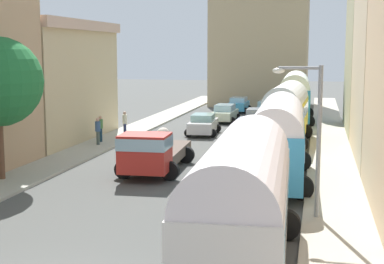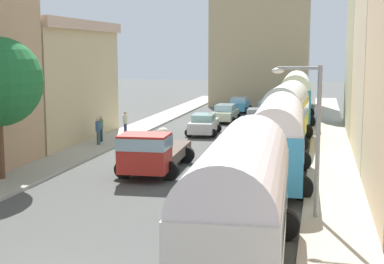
{
  "view_description": "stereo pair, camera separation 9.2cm",
  "coord_description": "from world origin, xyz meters",
  "px_view_note": "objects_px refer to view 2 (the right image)",
  "views": [
    {
      "loc": [
        6.43,
        -12.19,
        6.11
      ],
      "look_at": [
        0.0,
        17.14,
        1.83
      ],
      "focal_mm": 54.0,
      "sensor_mm": 36.0,
      "label": 1
    },
    {
      "loc": [
        6.52,
        -12.17,
        6.11
      ],
      "look_at": [
        0.0,
        17.14,
        1.83
      ],
      "focal_mm": 54.0,
      "sensor_mm": 36.0,
      "label": 2
    }
  ],
  "objects_px": {
    "cargo_truck_0": "(153,151)",
    "car_4": "(257,118)",
    "parked_bus_1": "(278,136)",
    "car_0": "(204,124)",
    "car_1": "(226,113)",
    "parked_bus_2": "(287,111)",
    "car_3": "(249,131)",
    "pedestrian_4": "(125,123)",
    "pedestrian_1": "(98,130)",
    "streetlamp_near": "(311,127)",
    "car_2": "(239,105)",
    "pedestrian_3": "(101,128)",
    "parked_bus_0": "(241,196)",
    "car_5": "(268,109)",
    "parked_bus_3": "(296,95)"
  },
  "relations": [
    {
      "from": "car_0",
      "to": "car_3",
      "type": "distance_m",
      "value": 4.74
    },
    {
      "from": "pedestrian_3",
      "to": "streetlamp_near",
      "type": "height_order",
      "value": "streetlamp_near"
    },
    {
      "from": "parked_bus_0",
      "to": "car_4",
      "type": "bearing_deg",
      "value": 95.35
    },
    {
      "from": "car_0",
      "to": "car_3",
      "type": "height_order",
      "value": "car_3"
    },
    {
      "from": "cargo_truck_0",
      "to": "car_1",
      "type": "xyz_separation_m",
      "value": [
        0.18,
        21.36,
        -0.4
      ]
    },
    {
      "from": "car_3",
      "to": "pedestrian_4",
      "type": "xyz_separation_m",
      "value": [
        -8.61,
        0.07,
        0.28
      ]
    },
    {
      "from": "pedestrian_4",
      "to": "car_4",
      "type": "bearing_deg",
      "value": 44.52
    },
    {
      "from": "parked_bus_0",
      "to": "car_3",
      "type": "xyz_separation_m",
      "value": [
        -2.51,
        22.33,
        -1.31
      ]
    },
    {
      "from": "cargo_truck_0",
      "to": "car_0",
      "type": "bearing_deg",
      "value": 90.73
    },
    {
      "from": "parked_bus_1",
      "to": "car_3",
      "type": "relative_size",
      "value": 2.32
    },
    {
      "from": "car_2",
      "to": "streetlamp_near",
      "type": "height_order",
      "value": "streetlamp_near"
    },
    {
      "from": "parked_bus_0",
      "to": "car_5",
      "type": "height_order",
      "value": "parked_bus_0"
    },
    {
      "from": "streetlamp_near",
      "to": "cargo_truck_0",
      "type": "bearing_deg",
      "value": 140.42
    },
    {
      "from": "pedestrian_1",
      "to": "car_3",
      "type": "bearing_deg",
      "value": 21.57
    },
    {
      "from": "cargo_truck_0",
      "to": "car_1",
      "type": "relative_size",
      "value": 1.71
    },
    {
      "from": "parked_bus_2",
      "to": "car_3",
      "type": "bearing_deg",
      "value": 178.84
    },
    {
      "from": "parked_bus_1",
      "to": "pedestrian_1",
      "type": "xyz_separation_m",
      "value": [
        -11.87,
        7.63,
        -1.1
      ]
    },
    {
      "from": "cargo_truck_0",
      "to": "pedestrian_4",
      "type": "xyz_separation_m",
      "value": [
        -5.13,
        10.68,
        -0.06
      ]
    },
    {
      "from": "parked_bus_3",
      "to": "pedestrian_3",
      "type": "distance_m",
      "value": 18.53
    },
    {
      "from": "parked_bus_0",
      "to": "pedestrian_1",
      "type": "xyz_separation_m",
      "value": [
        -11.65,
        18.72,
        -1.06
      ]
    },
    {
      "from": "pedestrian_1",
      "to": "car_2",
      "type": "bearing_deg",
      "value": 75.2
    },
    {
      "from": "cargo_truck_0",
      "to": "streetlamp_near",
      "type": "relative_size",
      "value": 1.3
    },
    {
      "from": "parked_bus_1",
      "to": "car_0",
      "type": "relative_size",
      "value": 2.19
    },
    {
      "from": "car_1",
      "to": "streetlamp_near",
      "type": "bearing_deg",
      "value": -74.78
    },
    {
      "from": "parked_bus_0",
      "to": "pedestrian_4",
      "type": "xyz_separation_m",
      "value": [
        -11.11,
        22.4,
        -1.03
      ]
    },
    {
      "from": "pedestrian_1",
      "to": "streetlamp_near",
      "type": "xyz_separation_m",
      "value": [
        13.4,
        -13.38,
        2.33
      ]
    },
    {
      "from": "car_1",
      "to": "pedestrian_4",
      "type": "height_order",
      "value": "pedestrian_4"
    },
    {
      "from": "cargo_truck_0",
      "to": "pedestrian_3",
      "type": "xyz_separation_m",
      "value": [
        -5.94,
        8.16,
        -0.1
      ]
    },
    {
      "from": "cargo_truck_0",
      "to": "car_1",
      "type": "bearing_deg",
      "value": 89.53
    },
    {
      "from": "cargo_truck_0",
      "to": "pedestrian_4",
      "type": "height_order",
      "value": "cargo_truck_0"
    },
    {
      "from": "pedestrian_3",
      "to": "parked_bus_0",
      "type": "bearing_deg",
      "value": -59.06
    },
    {
      "from": "parked_bus_1",
      "to": "pedestrian_1",
      "type": "height_order",
      "value": "parked_bus_1"
    },
    {
      "from": "car_2",
      "to": "pedestrian_1",
      "type": "bearing_deg",
      "value": -104.8
    },
    {
      "from": "parked_bus_0",
      "to": "car_0",
      "type": "bearing_deg",
      "value": 103.63
    },
    {
      "from": "car_1",
      "to": "parked_bus_3",
      "type": "bearing_deg",
      "value": 8.58
    },
    {
      "from": "pedestrian_4",
      "to": "car_5",
      "type": "bearing_deg",
      "value": 59.29
    },
    {
      "from": "parked_bus_2",
      "to": "cargo_truck_0",
      "type": "xyz_separation_m",
      "value": [
        -5.95,
        -10.56,
        -1.05
      ]
    },
    {
      "from": "car_0",
      "to": "pedestrian_3",
      "type": "distance_m",
      "value": 7.96
    },
    {
      "from": "car_0",
      "to": "pedestrian_1",
      "type": "distance_m",
      "value": 8.63
    },
    {
      "from": "pedestrian_3",
      "to": "car_0",
      "type": "bearing_deg",
      "value": 43.54
    },
    {
      "from": "cargo_truck_0",
      "to": "car_4",
      "type": "distance_m",
      "value": 19.06
    },
    {
      "from": "pedestrian_1",
      "to": "parked_bus_0",
      "type": "bearing_deg",
      "value": -58.1
    },
    {
      "from": "parked_bus_3",
      "to": "parked_bus_1",
      "type": "bearing_deg",
      "value": -89.57
    },
    {
      "from": "parked_bus_1",
      "to": "pedestrian_1",
      "type": "distance_m",
      "value": 14.15
    },
    {
      "from": "parked_bus_1",
      "to": "pedestrian_1",
      "type": "bearing_deg",
      "value": 147.26
    },
    {
      "from": "car_4",
      "to": "pedestrian_4",
      "type": "height_order",
      "value": "pedestrian_4"
    },
    {
      "from": "car_3",
      "to": "pedestrian_4",
      "type": "height_order",
      "value": "pedestrian_4"
    },
    {
      "from": "pedestrian_4",
      "to": "streetlamp_near",
      "type": "relative_size",
      "value": 0.34
    },
    {
      "from": "car_2",
      "to": "pedestrian_3",
      "type": "height_order",
      "value": "pedestrian_3"
    },
    {
      "from": "car_3",
      "to": "car_2",
      "type": "bearing_deg",
      "value": 99.68
    }
  ]
}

